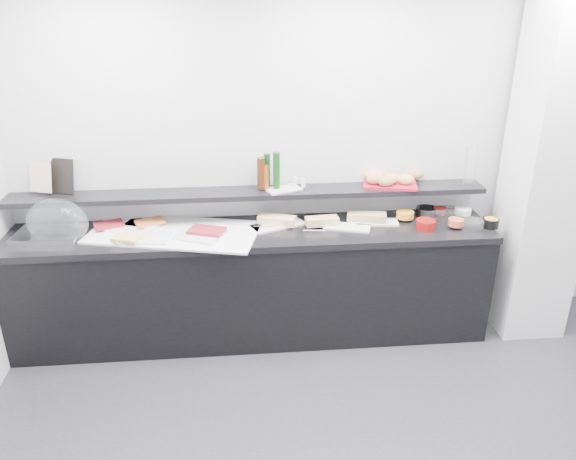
{
  "coord_description": "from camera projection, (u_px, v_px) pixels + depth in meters",
  "views": [
    {
      "loc": [
        -0.78,
        -2.13,
        2.57
      ],
      "look_at": [
        -0.45,
        1.45,
        1.0
      ],
      "focal_mm": 35.0,
      "sensor_mm": 36.0,
      "label": 1
    }
  ],
  "objects": [
    {
      "name": "back_wall",
      "position": [
        339.0,
        158.0,
        4.33
      ],
      "size": [
        5.0,
        0.02,
        2.7
      ],
      "primitive_type": "cube",
      "color": "silver",
      "rests_on": "ground"
    },
    {
      "name": "column",
      "position": [
        548.0,
        166.0,
        4.14
      ],
      "size": [
        0.5,
        0.5,
        2.7
      ],
      "primitive_type": "cube",
      "color": "silver",
      "rests_on": "ground"
    },
    {
      "name": "buffet_cabinet",
      "position": [
        253.0,
        286.0,
        4.36
      ],
      "size": [
        3.6,
        0.6,
        0.85
      ],
      "primitive_type": "cube",
      "color": "black",
      "rests_on": "ground"
    },
    {
      "name": "counter_top",
      "position": [
        252.0,
        233.0,
        4.18
      ],
      "size": [
        3.62,
        0.62,
        0.05
      ],
      "primitive_type": "cube",
      "color": "black",
      "rests_on": "buffet_cabinet"
    },
    {
      "name": "wall_shelf",
      "position": [
        250.0,
        193.0,
        4.24
      ],
      "size": [
        3.6,
        0.25,
        0.04
      ],
      "primitive_type": "cube",
      "color": "black",
      "rests_on": "back_wall"
    },
    {
      "name": "cloche_base",
      "position": [
        49.0,
        235.0,
        4.05
      ],
      "size": [
        0.49,
        0.35,
        0.04
      ],
      "primitive_type": "cube",
      "rotation": [
        0.0,
        0.0,
        -0.08
      ],
      "color": "silver",
      "rests_on": "counter_top"
    },
    {
      "name": "cloche_dome",
      "position": [
        57.0,
        222.0,
        4.0
      ],
      "size": [
        0.51,
        0.4,
        0.34
      ],
      "primitive_type": "ellipsoid",
      "rotation": [
        0.0,
        0.0,
        -0.25
      ],
      "color": "silver",
      "rests_on": "cloche_base"
    },
    {
      "name": "linen_runner",
      "position": [
        174.0,
        232.0,
        4.12
      ],
      "size": [
        1.32,
        0.85,
        0.01
      ],
      "primitive_type": "cube",
      "rotation": [
        0.0,
        0.0,
        -0.24
      ],
      "color": "white",
      "rests_on": "counter_top"
    },
    {
      "name": "platter_meat_a",
      "position": [
        124.0,
        225.0,
        4.2
      ],
      "size": [
        0.33,
        0.26,
        0.01
      ],
      "primitive_type": "cube",
      "rotation": [
        0.0,
        0.0,
        0.25
      ],
      "color": "white",
      "rests_on": "linen_runner"
    },
    {
      "name": "food_meat_a",
      "position": [
        109.0,
        225.0,
        4.17
      ],
      "size": [
        0.24,
        0.2,
        0.02
      ],
      "primitive_type": "cube",
      "rotation": [
        0.0,
        0.0,
        0.37
      ],
      "color": "maroon",
      "rests_on": "platter_meat_a"
    },
    {
      "name": "platter_salmon",
      "position": [
        144.0,
        223.0,
        4.24
      ],
      "size": [
        0.3,
        0.24,
        0.01
      ],
      "primitive_type": "cube",
      "rotation": [
        0.0,
        0.0,
        -0.33
      ],
      "color": "white",
      "rests_on": "linen_runner"
    },
    {
      "name": "food_salmon",
      "position": [
        150.0,
        222.0,
        4.22
      ],
      "size": [
        0.24,
        0.2,
        0.02
      ],
      "primitive_type": "cube",
      "rotation": [
        0.0,
        0.0,
        0.38
      ],
      "color": "orange",
      "rests_on": "platter_salmon"
    },
    {
      "name": "platter_cheese",
      "position": [
        144.0,
        238.0,
        4.0
      ],
      "size": [
        0.37,
        0.27,
        0.01
      ],
      "primitive_type": "cube",
      "rotation": [
        0.0,
        0.0,
        -0.13
      ],
      "color": "silver",
      "rests_on": "linen_runner"
    },
    {
      "name": "food_cheese",
      "position": [
        127.0,
        238.0,
        3.94
      ],
      "size": [
        0.22,
        0.18,
        0.02
      ],
      "primitive_type": "cube",
      "rotation": [
        0.0,
        0.0,
        -0.35
      ],
      "color": "#E8BF5A",
      "rests_on": "platter_cheese"
    },
    {
      "name": "platter_meat_b",
      "position": [
        199.0,
        236.0,
        4.02
      ],
      "size": [
        0.37,
        0.32,
        0.01
      ],
      "primitive_type": "cube",
      "rotation": [
        0.0,
        0.0,
        -0.42
      ],
      "color": "silver",
      "rests_on": "linen_runner"
    },
    {
      "name": "food_meat_b",
      "position": [
        207.0,
        231.0,
        4.07
      ],
      "size": [
        0.29,
        0.24,
        0.02
      ],
      "primitive_type": "cube",
      "rotation": [
        0.0,
        0.0,
        -0.35
      ],
      "color": "maroon",
      "rests_on": "platter_meat_b"
    },
    {
      "name": "sandwich_plate_left",
      "position": [
        278.0,
        225.0,
        4.24
      ],
      "size": [
        0.44,
        0.31,
        0.01
      ],
      "primitive_type": "cube",
      "rotation": [
        0.0,
        0.0,
        0.39
      ],
      "color": "silver",
      "rests_on": "counter_top"
    },
    {
      "name": "sandwich_food_left",
      "position": [
        277.0,
        220.0,
        4.24
      ],
      "size": [
        0.3,
        0.2,
        0.06
      ],
      "primitive_type": "cube",
      "rotation": [
        0.0,
        0.0,
        -0.36
      ],
      "color": "#E7BA79",
      "rests_on": "sandwich_plate_left"
    },
    {
      "name": "tongs_left",
      "position": [
        264.0,
        226.0,
        4.19
      ],
      "size": [
        0.16,
        0.03,
        0.01
      ],
      "primitive_type": "cylinder",
      "rotation": [
        0.0,
        1.57,
        -0.14
      ],
      "color": "silver",
      "rests_on": "sandwich_plate_left"
    },
    {
      "name": "sandwich_plate_mid",
      "position": [
        347.0,
        227.0,
        4.21
      ],
      "size": [
        0.37,
        0.24,
        0.01
      ],
      "primitive_type": "cube",
      "rotation": [
        0.0,
        0.0,
        -0.29
      ],
      "color": "silver",
      "rests_on": "counter_top"
    },
    {
      "name": "sandwich_food_mid",
      "position": [
        322.0,
        221.0,
        4.22
      ],
      "size": [
        0.25,
        0.12,
        0.06
      ],
      "primitive_type": "cube",
      "rotation": [
        0.0,
        0.0,
        0.09
      ],
      "color": "tan",
      "rests_on": "sandwich_plate_mid"
    },
    {
      "name": "tongs_mid",
      "position": [
        314.0,
        231.0,
        4.12
      ],
      "size": [
        0.16,
        0.03,
        0.01
      ],
      "primitive_type": "cylinder",
      "rotation": [
        0.0,
        1.57,
        -0.13
      ],
      "color": "#B0B3B8",
      "rests_on": "sandwich_plate_mid"
    },
    {
      "name": "sandwich_plate_right",
      "position": [
        377.0,
        222.0,
        4.3
      ],
      "size": [
        0.33,
        0.17,
        0.01
      ],
      "primitive_type": "cube",
      "rotation": [
        0.0,
        0.0,
        -0.11
      ],
      "color": "white",
      "rests_on": "counter_top"
    },
    {
      "name": "sandwich_food_right",
      "position": [
        367.0,
        217.0,
        4.29
      ],
      "size": [
        0.31,
        0.18,
        0.06
      ],
      "primitive_type": "cube",
      "rotation": [
        0.0,
        0.0,
        -0.23
      ],
      "color": "tan",
      "rests_on": "sandwich_plate_right"
    },
    {
      "name": "tongs_right",
      "position": [
        361.0,
        223.0,
        4.24
      ],
      "size": [
        0.16,
        0.04,
        0.01
      ],
      "primitive_type": "cylinder",
      "rotation": [
        0.0,
        1.57,
        -0.22
      ],
      "color": "silver",
      "rests_on": "sandwich_plate_right"
    },
    {
      "name": "bowl_glass_fruit",
      "position": [
        430.0,
        213.0,
        4.4
      ],
      "size": [
        0.21,
        0.21,
        0.07
      ],
      "primitive_type": "cylinder",
      "rotation": [
        0.0,
        0.0,
        -0.19
      ],
      "color": "silver",
      "rests_on": "counter_top"
    },
    {
      "name": "fill_glass_fruit",
      "position": [
        405.0,
        215.0,
        4.33
      ],
      "size": [
        0.17,
        0.17,
        0.05
      ],
      "primitive_type": "cylinder",
      "rotation": [
        0.0,
        0.0,
        0.31
      ],
      "color": "orange",
      "rests_on": "bowl_glass_fruit"
    },
    {
      "name": "bowl_black_jam",
      "position": [
        426.0,
        212.0,
        4.42
      ],
      "size": [
        0.21,
        0.21,
        0.07
      ],
      "primitive_type": "cylinder",
      "rotation": [
        0.0,
        0.0,
        -0.4
      ],
      "color": "black",
      "rests_on": "counter_top"
    },
    {
      "name": "fill_black_jam",
      "position": [
        440.0,
        211.0,
        4.41
      ],
      "size": [
        0.13,
        0.13,
        0.05
      ],
      "primitive_type": "cylinder",
      "rotation": [
        0.0,
        0.0,
        0.42
      ],
      "color": "#5B0D0D",
      "rests_on": "bowl_black_jam"
    },
    {
      "name": "bowl_glass_cream",
      "position": [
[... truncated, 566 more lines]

